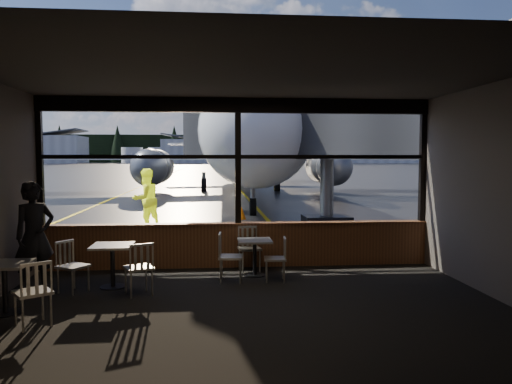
{
  "coord_description": "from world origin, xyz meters",
  "views": [
    {
      "loc": [
        -0.57,
        -10.28,
        2.29
      ],
      "look_at": [
        0.47,
        1.0,
        1.5
      ],
      "focal_mm": 35.0,
      "sensor_mm": 36.0,
      "label": 1
    }
  ],
  "objects": [
    {
      "name": "hangar_right",
      "position": [
        60.0,
        178.0,
        6.0
      ],
      "size": [
        50.0,
        20.0,
        12.0
      ],
      "primitive_type": null,
      "color": "silver",
      "rests_on": "ground_plane"
    },
    {
      "name": "fuel_tank_c",
      "position": [
        -10.0,
        182.0,
        3.0
      ],
      "size": [
        8.0,
        8.0,
        6.0
      ],
      "primitive_type": "cylinder",
      "color": "silver",
      "rests_on": "ground_plane"
    },
    {
      "name": "cafe_table_left",
      "position": [
        -3.56,
        -2.83,
        0.38
      ],
      "size": [
        0.69,
        0.69,
        0.76
      ],
      "primitive_type": null,
      "color": "gray",
      "rests_on": "carpet_floor"
    },
    {
      "name": "mullion_centre",
      "position": [
        0.0,
        0.0,
        2.2
      ],
      "size": [
        0.12,
        0.12,
        2.6
      ],
      "primitive_type": "cube",
      "color": "black",
      "rests_on": "ground"
    },
    {
      "name": "wall_right",
      "position": [
        4.0,
        -3.0,
        1.75
      ],
      "size": [
        0.04,
        6.0,
        3.5
      ],
      "primitive_type": "cube",
      "color": "#534942",
      "rests_on": "ground"
    },
    {
      "name": "window_transom",
      "position": [
        0.0,
        0.0,
        2.3
      ],
      "size": [
        8.0,
        0.1,
        0.08
      ],
      "primitive_type": "cube",
      "color": "black",
      "rests_on": "ground"
    },
    {
      "name": "fuel_tank_a",
      "position": [
        -30.0,
        182.0,
        3.0
      ],
      "size": [
        8.0,
        8.0,
        6.0
      ],
      "primitive_type": "cylinder",
      "color": "silver",
      "rests_on": "ground_plane"
    },
    {
      "name": "ground_crew",
      "position": [
        -2.61,
        5.68,
        0.97
      ],
      "size": [
        1.19,
        1.17,
        1.93
      ],
      "primitive_type": "imported",
      "rotation": [
        0.0,
        0.0,
        3.88
      ],
      "color": "#BFF219",
      "rests_on": "ground_plane"
    },
    {
      "name": "fuel_tank_b",
      "position": [
        -20.0,
        182.0,
        3.0
      ],
      "size": [
        8.0,
        8.0,
        6.0
      ],
      "primitive_type": "cylinder",
      "color": "silver",
      "rests_on": "ground_plane"
    },
    {
      "name": "cone_nose",
      "position": [
        0.57,
        7.99,
        0.24
      ],
      "size": [
        0.34,
        0.34,
        0.47
      ],
      "primitive_type": "cone",
      "color": "#FF6208",
      "rests_on": "ground_plane"
    },
    {
      "name": "hangar_left",
      "position": [
        -70.0,
        180.0,
        5.5
      ],
      "size": [
        45.0,
        18.0,
        11.0
      ],
      "primitive_type": null,
      "color": "silver",
      "rests_on": "ground_plane"
    },
    {
      "name": "window_sill",
      "position": [
        0.0,
        0.0,
        0.45
      ],
      "size": [
        8.0,
        0.28,
        0.9
      ],
      "primitive_type": "cube",
      "color": "brown",
      "rests_on": "ground"
    },
    {
      "name": "wall_back",
      "position": [
        0.0,
        -6.0,
        1.75
      ],
      "size": [
        8.0,
        0.04,
        3.5
      ],
      "primitive_type": "cube",
      "color": "#534942",
      "rests_on": "ground"
    },
    {
      "name": "chair_left_s",
      "position": [
        -2.97,
        -3.42,
        0.46
      ],
      "size": [
        0.7,
        0.7,
        0.92
      ],
      "primitive_type": null,
      "rotation": [
        0.0,
        0.0,
        0.6
      ],
      "color": "#BBB6A9",
      "rests_on": "carpet_floor"
    },
    {
      "name": "chair_near_w",
      "position": [
        -0.21,
        -1.25,
        0.46
      ],
      "size": [
        0.54,
        0.54,
        0.92
      ],
      "primitive_type": null,
      "rotation": [
        0.0,
        0.0,
        -1.65
      ],
      "color": "beige",
      "rests_on": "carpet_floor"
    },
    {
      "name": "airliner",
      "position": [
        1.44,
        22.24,
        5.92
      ],
      "size": [
        33.29,
        39.58,
        11.84
      ],
      "primitive_type": null,
      "rotation": [
        0.0,
        0.0,
        -0.03
      ],
      "color": "white",
      "rests_on": "ground_plane"
    },
    {
      "name": "cafe_table_mid",
      "position": [
        -2.28,
        -1.46,
        0.38
      ],
      "size": [
        0.7,
        0.7,
        0.76
      ],
      "primitive_type": null,
      "color": "#A59F98",
      "rests_on": "carpet_floor"
    },
    {
      "name": "ground_plane",
      "position": [
        0.0,
        120.0,
        0.0
      ],
      "size": [
        520.0,
        520.0,
        0.0
      ],
      "primitive_type": "plane",
      "color": "black",
      "rests_on": "ground"
    },
    {
      "name": "hangar_mid",
      "position": [
        0.0,
        185.0,
        5.0
      ],
      "size": [
        38.0,
        15.0,
        10.0
      ],
      "primitive_type": null,
      "color": "silver",
      "rests_on": "ground_plane"
    },
    {
      "name": "mullion_right",
      "position": [
        3.95,
        0.0,
        2.2
      ],
      "size": [
        0.12,
        0.12,
        2.6
      ],
      "primitive_type": "cube",
      "color": "black",
      "rests_on": "ground"
    },
    {
      "name": "carpet_floor",
      "position": [
        0.0,
        -3.0,
        0.01
      ],
      "size": [
        8.0,
        6.0,
        0.01
      ],
      "primitive_type": "cube",
      "color": "black",
      "rests_on": "ground"
    },
    {
      "name": "chair_mid_s",
      "position": [
        -1.76,
        -1.99,
        0.45
      ],
      "size": [
        0.65,
        0.65,
        0.9
      ],
      "primitive_type": null,
      "rotation": [
        0.0,
        0.0,
        0.41
      ],
      "color": "beige",
      "rests_on": "carpet_floor"
    },
    {
      "name": "treeline",
      "position": [
        0.0,
        210.0,
        6.0
      ],
      "size": [
        360.0,
        3.0,
        12.0
      ],
      "primitive_type": "cube",
      "color": "black",
      "rests_on": "ground_plane"
    },
    {
      "name": "mullion_left",
      "position": [
        -3.95,
        0.0,
        2.2
      ],
      "size": [
        0.12,
        0.12,
        2.6
      ],
      "primitive_type": "cube",
      "color": "black",
      "rests_on": "ground"
    },
    {
      "name": "chair_near_e",
      "position": [
        0.61,
        -1.28,
        0.41
      ],
      "size": [
        0.49,
        0.49,
        0.83
      ],
      "primitive_type": null,
      "rotation": [
        0.0,
        0.0,
        1.49
      ],
      "color": "beige",
      "rests_on": "carpet_floor"
    },
    {
      "name": "chair_mid_w",
      "position": [
        -2.89,
        -1.73,
        0.44
      ],
      "size": [
        0.67,
        0.67,
        0.89
      ],
      "primitive_type": null,
      "rotation": [
        0.0,
        0.0,
        -2.15
      ],
      "color": "#B1ACA0",
      "rests_on": "carpet_floor"
    },
    {
      "name": "jet_bridge",
      "position": [
        3.6,
        5.5,
        2.5
      ],
      "size": [
        9.39,
        11.48,
        5.01
      ],
      "primitive_type": null,
      "color": "#2E2E30",
      "rests_on": "ground_plane"
    },
    {
      "name": "ceiling",
      "position": [
        0.0,
        -3.0,
        3.5
      ],
      "size": [
        8.0,
        6.0,
        0.04
      ],
      "primitive_type": "cube",
      "color": "#38332D",
      "rests_on": "ground"
    },
    {
      "name": "chair_near_n",
      "position": [
        0.21,
        -0.4,
        0.45
      ],
      "size": [
        0.55,
        0.55,
        0.9
      ],
      "primitive_type": null,
      "rotation": [
        0.0,
        0.0,
        3.28
      ],
      "color": "#B3AFA2",
      "rests_on": "carpet_floor"
    },
    {
      "name": "cafe_table_near",
      "position": [
        0.28,
        -0.81,
        0.35
      ],
      "size": [
        0.64,
        0.64,
        0.71
      ],
      "primitive_type": null,
      "color": "gray",
      "rests_on": "carpet_floor"
    },
    {
      "name": "passenger",
      "position": [
        -3.58,
        -1.5,
        0.94
      ],
      "size": [
        0.81,
        0.79,
        1.88
      ],
      "primitive_type": "imported",
      "rotation": [
        0.0,
        0.0,
        0.74
      ],
      "color": "black",
      "rests_on": "carpet_floor"
    },
    {
      "name": "window_header",
      "position": [
        0.0,
        0.0,
        3.35
      ],
      "size": [
        8.0,
        0.18,
        0.3
      ],
      "primitive_type": "cube",
      "color": "black",
      "rests_on": "ground"
    }
  ]
}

